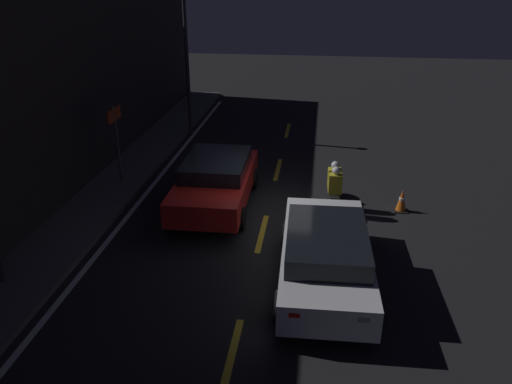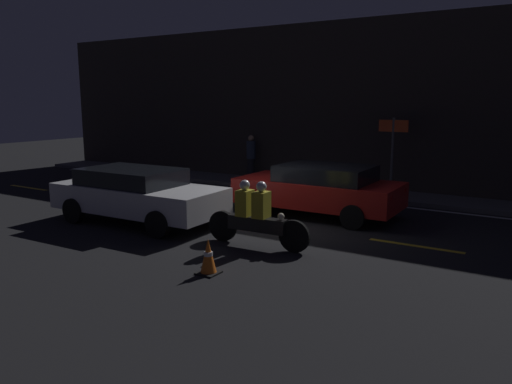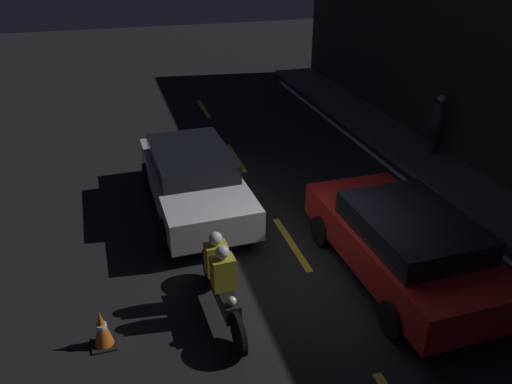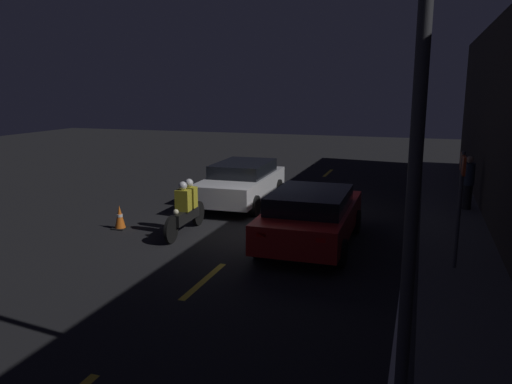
{
  "view_description": "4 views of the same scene",
  "coord_description": "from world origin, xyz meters",
  "views": [
    {
      "loc": [
        -12.19,
        -1.32,
        6.21
      ],
      "look_at": [
        -0.68,
        0.2,
        1.01
      ],
      "focal_mm": 35.0,
      "sensor_mm": 36.0,
      "label": 1
    },
    {
      "loc": [
        6.02,
        -10.48,
        3.07
      ],
      "look_at": [
        -0.42,
        -0.14,
        0.81
      ],
      "focal_mm": 35.0,
      "sensor_mm": 36.0,
      "label": 2
    },
    {
      "loc": [
        6.89,
        -3.11,
        5.61
      ],
      "look_at": [
        -1.59,
        -0.57,
        0.96
      ],
      "focal_mm": 35.0,
      "sensor_mm": 36.0,
      "label": 3
    },
    {
      "loc": [
        12.01,
        3.93,
        3.74
      ],
      "look_at": [
        -0.29,
        -0.18,
        1.04
      ],
      "focal_mm": 35.0,
      "sensor_mm": 36.0,
      "label": 4
    }
  ],
  "objects": [
    {
      "name": "pedestrian",
      "position": [
        -4.04,
        5.33,
        0.95
      ],
      "size": [
        0.34,
        0.34,
        1.62
      ],
      "color": "black",
      "rests_on": "raised_curb"
    },
    {
      "name": "building_front",
      "position": [
        0.0,
        5.87,
        2.85
      ],
      "size": [
        28.0,
        0.3,
        5.7
      ],
      "color": "#2D2826",
      "rests_on": "ground"
    },
    {
      "name": "lane_dash_b",
      "position": [
        -5.5,
        0.0,
        0.0
      ],
      "size": [
        2.0,
        0.14,
        0.01
      ],
      "color": "gold",
      "rests_on": "ground"
    },
    {
      "name": "shop_sign",
      "position": [
        1.5,
        4.72,
        1.82
      ],
      "size": [
        0.9,
        0.08,
        2.4
      ],
      "color": "#4C4C51",
      "rests_on": "raised_curb"
    },
    {
      "name": "traffic_cone_near",
      "position": [
        0.8,
        -3.7,
        0.32
      ],
      "size": [
        0.38,
        0.38,
        0.65
      ],
      "color": "black",
      "rests_on": "ground"
    },
    {
      "name": "taxi_red",
      "position": [
        0.55,
        1.51,
        0.74
      ],
      "size": [
        4.34,
        2.08,
        1.37
      ],
      "rotation": [
        0.0,
        0.0,
        3.15
      ],
      "color": "red",
      "rests_on": "ground"
    },
    {
      "name": "raised_curb",
      "position": [
        0.0,
        4.87,
        0.07
      ],
      "size": [
        28.0,
        1.69,
        0.13
      ],
      "color": "#4C4C4F",
      "rests_on": "ground"
    },
    {
      "name": "lane_solid_kerb",
      "position": [
        0.0,
        3.78,
        0.0
      ],
      "size": [
        25.2,
        0.14,
        0.01
      ],
      "color": "silver",
      "rests_on": "ground"
    },
    {
      "name": "lane_dash_d",
      "position": [
        3.5,
        0.0,
        0.0
      ],
      "size": [
        2.0,
        0.14,
        0.01
      ],
      "color": "gold",
      "rests_on": "ground"
    },
    {
      "name": "ground_plane",
      "position": [
        0.0,
        0.0,
        0.0
      ],
      "size": [
        56.0,
        56.0,
        0.0
      ],
      "primitive_type": "plane",
      "color": "black"
    },
    {
      "name": "lane_dash_c",
      "position": [
        -1.0,
        0.0,
        0.0
      ],
      "size": [
        2.0,
        0.14,
        0.01
      ],
      "color": "gold",
      "rests_on": "ground"
    },
    {
      "name": "lane_dash_a",
      "position": [
        -10.0,
        0.0,
        0.0
      ],
      "size": [
        2.0,
        0.14,
        0.01
      ],
      "color": "gold",
      "rests_on": "ground"
    },
    {
      "name": "sedan_white",
      "position": [
        -3.05,
        -1.59,
        0.74
      ],
      "size": [
        4.52,
        2.05,
        1.36
      ],
      "rotation": [
        0.0,
        0.0,
        0.03
      ],
      "color": "silver",
      "rests_on": "ground"
    },
    {
      "name": "motorcycle",
      "position": [
        0.59,
        -1.81,
        0.66
      ],
      "size": [
        2.4,
        0.39,
        1.41
      ],
      "rotation": [
        0.0,
        0.0,
        0.05
      ],
      "color": "black",
      "rests_on": "ground"
    }
  ]
}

